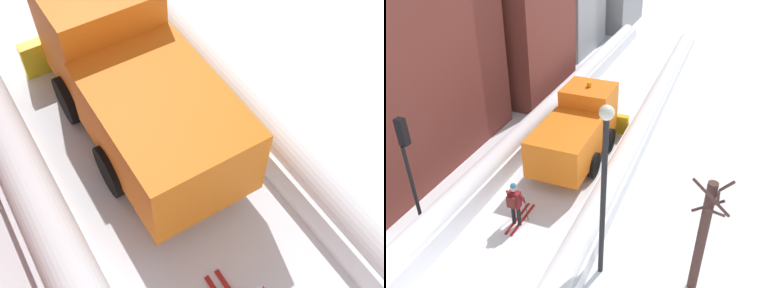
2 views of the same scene
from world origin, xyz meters
The scene contains 4 objects.
ground_plane centered at (0.00, 10.00, 0.00)m, with size 80.00×80.00×0.00m, color white.
snowbank_left centered at (-2.42, 10.00, 0.62)m, with size 1.10×36.00×1.31m.
snowbank_right centered at (2.42, 10.00, 0.53)m, with size 1.10×36.00×1.15m.
plow_truck centered at (0.21, 8.98, 1.48)m, with size 3.20×5.98×3.12m.
Camera 1 is at (-2.28, 2.56, 8.32)m, focal length 44.33 mm.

